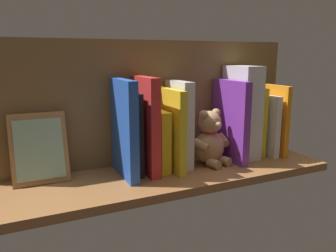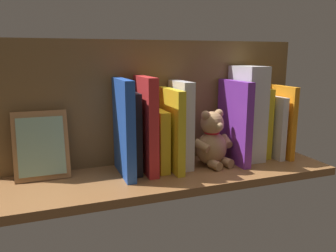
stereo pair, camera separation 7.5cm
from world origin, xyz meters
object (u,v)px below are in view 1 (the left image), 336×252
book_0 (271,119)px  teddy_bear (210,140)px  dictionary_thick_white (242,112)px  picture_frame_leaning (39,149)px

book_0 → teddy_bear: 24.42cm
dictionary_thick_white → teddy_bear: bearing=10.3°
teddy_bear → picture_frame_leaning: picture_frame_leaning is taller
teddy_bear → picture_frame_leaning: bearing=-20.8°
book_0 → teddy_bear: bearing=3.4°
book_0 → teddy_bear: size_ratio=1.38×
dictionary_thick_white → book_0: bearing=175.5°
dictionary_thick_white → teddy_bear: (12.77, 2.32, -7.01)cm
book_0 → picture_frame_leaning: (70.28, -4.09, -2.48)cm
dictionary_thick_white → picture_frame_leaning: 59.34cm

